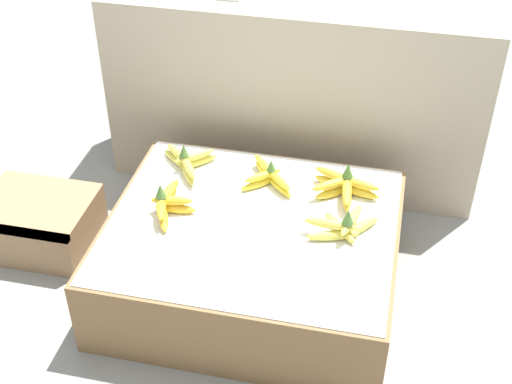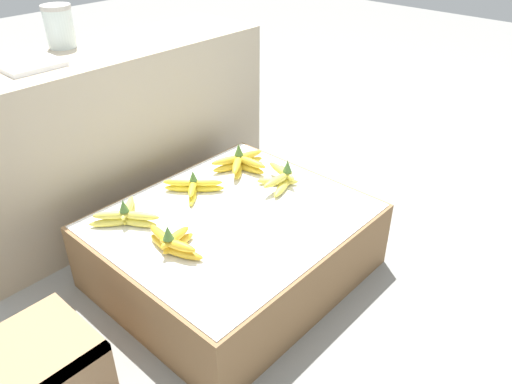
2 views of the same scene
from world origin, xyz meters
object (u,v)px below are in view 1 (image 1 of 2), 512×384
(banana_bunch_back_midleft, at_px, (268,176))
(banana_bunch_back_midright, at_px, (344,186))
(banana_bunch_middle_midright, at_px, (343,226))
(banana_bunch_back_left, at_px, (187,161))
(wooden_crate, at_px, (39,223))
(banana_bunch_middle_left, at_px, (167,203))

(banana_bunch_back_midleft, xyz_separation_m, banana_bunch_back_midright, (0.25, -0.01, 0.01))
(banana_bunch_middle_midright, distance_m, banana_bunch_back_left, 0.61)
(banana_bunch_back_midleft, bearing_deg, banana_bunch_back_left, 175.62)
(banana_bunch_back_midleft, bearing_deg, banana_bunch_middle_midright, -36.89)
(wooden_crate, xyz_separation_m, banana_bunch_middle_midright, (1.07, -0.04, 0.21))
(wooden_crate, relative_size, banana_bunch_back_midright, 1.65)
(banana_bunch_back_midright, bearing_deg, wooden_crate, -171.36)
(banana_bunch_middle_left, relative_size, banana_bunch_back_left, 1.11)
(banana_bunch_middle_left, relative_size, banana_bunch_back_midleft, 1.21)
(banana_bunch_middle_left, height_order, banana_bunch_back_midright, banana_bunch_back_midright)
(banana_bunch_back_left, distance_m, banana_bunch_back_midright, 0.55)
(banana_bunch_back_left, height_order, banana_bunch_back_midleft, banana_bunch_back_left)
(banana_bunch_middle_midright, bearing_deg, banana_bunch_back_midleft, 143.11)
(wooden_crate, relative_size, banana_bunch_back_midleft, 2.00)
(banana_bunch_middle_midright, relative_size, banana_bunch_back_midright, 1.00)
(wooden_crate, bearing_deg, banana_bunch_middle_left, -6.15)
(banana_bunch_middle_left, distance_m, banana_bunch_back_left, 0.24)
(banana_bunch_middle_left, relative_size, banana_bunch_back_midright, 1.00)
(banana_bunch_middle_left, xyz_separation_m, banana_bunch_middle_midright, (0.56, 0.01, -0.00))
(wooden_crate, xyz_separation_m, banana_bunch_back_left, (0.50, 0.19, 0.21))
(wooden_crate, height_order, banana_bunch_middle_left, banana_bunch_middle_left)
(banana_bunch_middle_midright, height_order, banana_bunch_back_midleft, banana_bunch_middle_midright)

